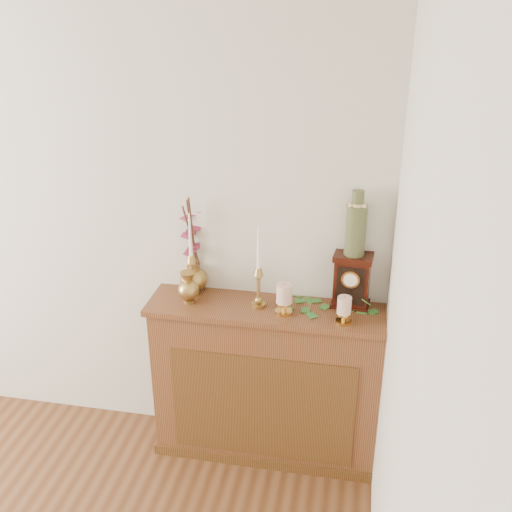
% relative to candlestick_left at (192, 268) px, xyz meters
% --- Properties ---
extents(console_shelf, '(1.24, 0.34, 0.93)m').
position_rel_candlestick_left_xyz_m(console_shelf, '(0.41, -0.07, -0.64)').
color(console_shelf, brown).
rests_on(console_shelf, ground).
extents(candlestick_left, '(0.08, 0.08, 0.45)m').
position_rel_candlestick_left_xyz_m(candlestick_left, '(0.00, 0.00, 0.00)').
color(candlestick_left, tan).
rests_on(candlestick_left, console_shelf).
extents(candlestick_center, '(0.07, 0.07, 0.44)m').
position_rel_candlestick_left_xyz_m(candlestick_center, '(0.37, -0.08, -0.00)').
color(candlestick_center, tan).
rests_on(candlestick_center, console_shelf).
extents(bud_vase, '(0.11, 0.11, 0.17)m').
position_rel_candlestick_left_xyz_m(bud_vase, '(0.01, -0.10, -0.06)').
color(bud_vase, tan).
rests_on(bud_vase, console_shelf).
extents(ginger_jar, '(0.22, 0.24, 0.55)m').
position_rel_candlestick_left_xyz_m(ginger_jar, '(-0.01, 0.07, 0.10)').
color(ginger_jar, tan).
rests_on(ginger_jar, console_shelf).
extents(pillar_candle_left, '(0.09, 0.09, 0.17)m').
position_rel_candlestick_left_xyz_m(pillar_candle_left, '(0.51, -0.12, -0.06)').
color(pillar_candle_left, gold).
rests_on(pillar_candle_left, console_shelf).
extents(pillar_candle_right, '(0.08, 0.08, 0.15)m').
position_rel_candlestick_left_xyz_m(pillar_candle_right, '(0.80, -0.16, -0.07)').
color(pillar_candle_right, gold).
rests_on(pillar_candle_right, console_shelf).
extents(ivy_garland, '(0.41, 0.18, 0.09)m').
position_rel_candlestick_left_xyz_m(ivy_garland, '(0.67, -0.06, -0.13)').
color(ivy_garland, '#32712B').
rests_on(ivy_garland, console_shelf).
extents(mantel_clock, '(0.20, 0.15, 0.29)m').
position_rel_candlestick_left_xyz_m(mantel_clock, '(0.83, 0.02, -0.01)').
color(mantel_clock, black).
rests_on(mantel_clock, console_shelf).
extents(ceramic_vase, '(0.10, 0.10, 0.33)m').
position_rel_candlestick_left_xyz_m(ceramic_vase, '(0.83, 0.02, 0.29)').
color(ceramic_vase, '#1C382A').
rests_on(ceramic_vase, mantel_clock).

